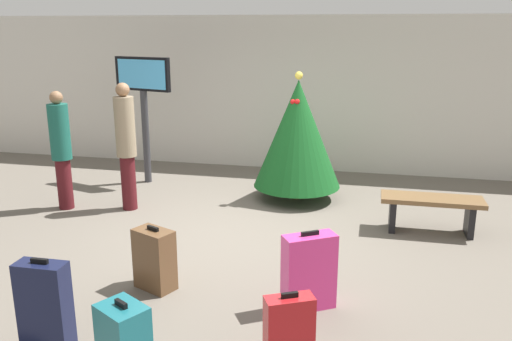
{
  "coord_description": "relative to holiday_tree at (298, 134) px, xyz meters",
  "views": [
    {
      "loc": [
        1.68,
        -6.14,
        2.6
      ],
      "look_at": [
        0.31,
        -0.03,
        0.9
      ],
      "focal_mm": 36.96,
      "sensor_mm": 36.0,
      "label": 1
    }
  ],
  "objects": [
    {
      "name": "holiday_tree",
      "position": [
        0.0,
        0.0,
        0.0
      ],
      "size": [
        1.34,
        1.34,
        1.98
      ],
      "color": "#4C3319",
      "rests_on": "ground_plane"
    },
    {
      "name": "suitcase_3",
      "position": [
        0.57,
        -4.33,
        -0.7
      ],
      "size": [
        0.41,
        0.32,
        0.7
      ],
      "color": "#B2191E",
      "rests_on": "ground_plane"
    },
    {
      "name": "flight_info_kiosk",
      "position": [
        -2.66,
        0.36,
        0.51
      ],
      "size": [
        1.07,
        0.37,
        2.14
      ],
      "color": "#333338",
      "rests_on": "ground_plane"
    },
    {
      "name": "suitcase_1",
      "position": [
        0.6,
        -3.29,
        -0.66
      ],
      "size": [
        0.53,
        0.44,
        0.78
      ],
      "color": "#E5388C",
      "rests_on": "ground_plane"
    },
    {
      "name": "suitcase_0",
      "position": [
        -0.99,
        -3.24,
        -0.72
      ],
      "size": [
        0.47,
        0.39,
        0.68
      ],
      "color": "brown",
      "rests_on": "ground_plane"
    },
    {
      "name": "waiting_bench",
      "position": [
        1.91,
        -1.02,
        -0.68
      ],
      "size": [
        1.29,
        0.44,
        0.48
      ],
      "color": "brown",
      "rests_on": "ground_plane"
    },
    {
      "name": "back_wall",
      "position": [
        -0.58,
        1.88,
        0.38
      ],
      "size": [
        16.0,
        0.2,
        2.82
      ],
      "primitive_type": "cube",
      "color": "beige",
      "rests_on": "ground_plane"
    },
    {
      "name": "ground_plane",
      "position": [
        -0.58,
        -1.7,
        -1.03
      ],
      "size": [
        16.0,
        16.0,
        0.0
      ],
      "primitive_type": "plane",
      "color": "#665E54"
    },
    {
      "name": "traveller_1",
      "position": [
        -2.34,
        -1.02,
        -0.03
      ],
      "size": [
        0.29,
        0.29,
        1.86
      ],
      "color": "#4C1419",
      "rests_on": "ground_plane"
    },
    {
      "name": "suitcase_4",
      "position": [
        -1.44,
        -4.43,
        -0.65
      ],
      "size": [
        0.42,
        0.2,
        0.82
      ],
      "color": "#141938",
      "rests_on": "ground_plane"
    },
    {
      "name": "traveller_0",
      "position": [
        -3.28,
        -1.2,
        -0.11
      ],
      "size": [
        0.4,
        0.4,
        1.74
      ],
      "color": "#4C1419",
      "rests_on": "ground_plane"
    }
  ]
}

